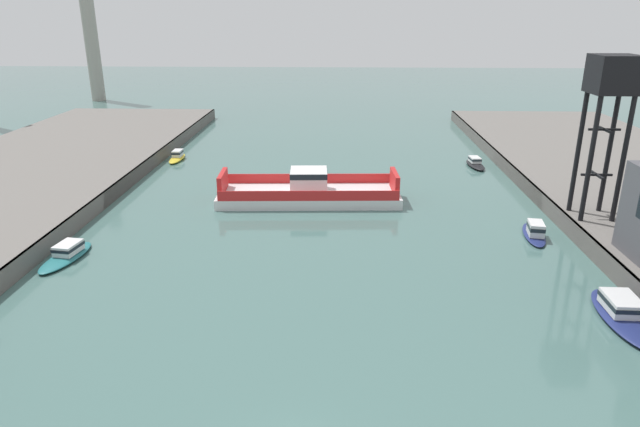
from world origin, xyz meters
TOP-DOWN VIEW (x-y plane):
  - chain_ferry at (-1.63, 38.84)m, footprint 20.36×7.70m
  - moored_boat_near_right at (20.23, 54.53)m, footprint 2.33×5.90m
  - moored_boat_mid_right at (21.40, 14.02)m, footprint 3.10×8.44m
  - moored_boat_far_left at (-21.49, 56.57)m, footprint 1.71×5.78m
  - moored_boat_far_right at (-21.42, 22.40)m, footprint 3.19×7.06m
  - moored_boat_upstream_a at (20.14, 28.89)m, footprint 2.76×6.46m
  - crane_tower at (25.55, 30.27)m, footprint 3.70×3.70m
  - smokestack_distant_a at (-56.20, 112.62)m, footprint 3.38×3.38m

SIDE VIEW (x-z plane):
  - moored_boat_near_right at x=20.23m, z-range -0.16..1.10m
  - moored_boat_far_right at x=-21.42m, z-range -0.17..1.15m
  - moored_boat_far_left at x=-21.49m, z-range -0.18..1.18m
  - moored_boat_mid_right at x=21.40m, z-range -0.19..1.31m
  - moored_boat_upstream_a at x=20.14m, z-range -0.18..1.40m
  - chain_ferry at x=-1.63m, z-range -0.71..2.89m
  - crane_tower at x=25.55m, z-range 6.22..20.93m
  - smokestack_distant_a at x=-56.20m, z-range 1.02..33.15m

